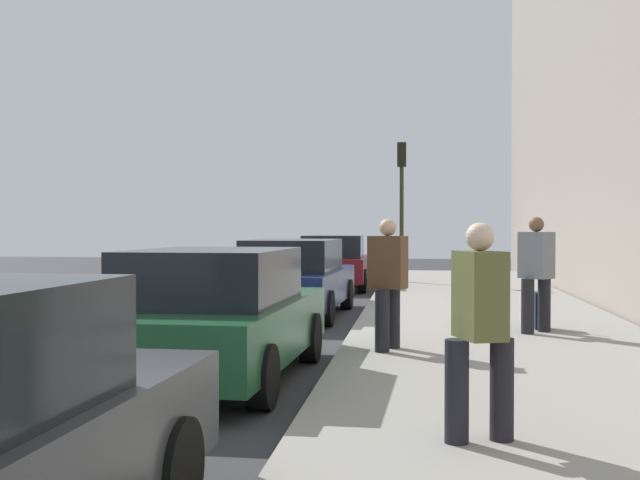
{
  "coord_description": "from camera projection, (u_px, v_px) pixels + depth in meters",
  "views": [
    {
      "loc": [
        -15.08,
        -2.02,
        1.77
      ],
      "look_at": [
        1.58,
        0.03,
        1.48
      ],
      "focal_mm": 44.25,
      "sensor_mm": 36.0,
      "label": 1
    }
  ],
  "objects": [
    {
      "name": "pedestrian_olive_coat",
      "position": [
        480.0,
        325.0,
        5.91
      ],
      "size": [
        0.51,
        0.52,
        1.65
      ],
      "color": "black",
      "rests_on": "sidewalk"
    },
    {
      "name": "rolling_suitcase",
      "position": [
        541.0,
        310.0,
        12.43
      ],
      "size": [
        0.34,
        0.22,
        0.93
      ],
      "color": "#191E38",
      "rests_on": "sidewalk"
    },
    {
      "name": "parked_car_maroon",
      "position": [
        334.0,
        262.0,
        22.1
      ],
      "size": [
        4.17,
        1.98,
        1.51
      ],
      "color": "black",
      "rests_on": "ground"
    },
    {
      "name": "traffic_light_pole",
      "position": [
        402.0,
        187.0,
        22.96
      ],
      "size": [
        0.35,
        0.26,
        4.06
      ],
      "color": "#2D2D19",
      "rests_on": "sidewalk"
    },
    {
      "name": "parked_car_green",
      "position": [
        216.0,
        315.0,
        8.97
      ],
      "size": [
        4.41,
        2.02,
        1.51
      ],
      "color": "black",
      "rests_on": "ground"
    },
    {
      "name": "parked_car_navy",
      "position": [
        295.0,
        278.0,
        15.38
      ],
      "size": [
        4.74,
        2.02,
        1.51
      ],
      "color": "black",
      "rests_on": "ground"
    },
    {
      "name": "ground_plane",
      "position": [
        311.0,
        318.0,
        15.24
      ],
      "size": [
        56.0,
        56.0,
        0.0
      ],
      "primitive_type": "plane",
      "color": "#333335"
    },
    {
      "name": "sidewalk",
      "position": [
        485.0,
        316.0,
        14.84
      ],
      "size": [
        28.0,
        4.6,
        0.15
      ],
      "primitive_type": "cube",
      "color": "gray",
      "rests_on": "ground"
    },
    {
      "name": "lane_stripe_centre",
      "position": [
        152.0,
        315.0,
        15.63
      ],
      "size": [
        28.0,
        0.14,
        0.01
      ],
      "primitive_type": "cube",
      "color": "gold",
      "rests_on": "ground"
    },
    {
      "name": "pedestrian_brown_coat",
      "position": [
        388.0,
        280.0,
        10.29
      ],
      "size": [
        0.54,
        0.53,
        1.72
      ],
      "color": "black",
      "rests_on": "sidewalk"
    },
    {
      "name": "pedestrian_grey_coat",
      "position": [
        536.0,
        271.0,
        11.96
      ],
      "size": [
        0.55,
        0.54,
        1.76
      ],
      "color": "black",
      "rests_on": "sidewalk"
    }
  ]
}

